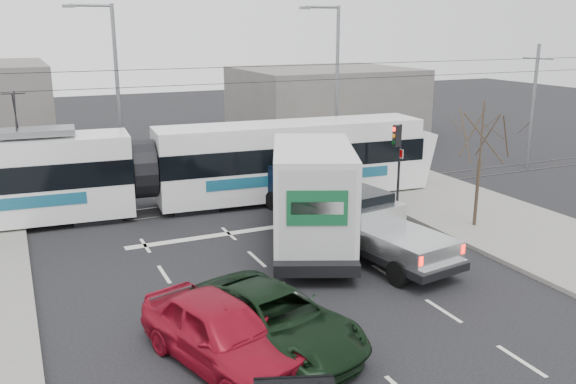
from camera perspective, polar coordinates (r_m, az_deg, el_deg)
name	(u,v)px	position (r m, az deg, el deg)	size (l,w,h in m)	color
ground	(341,282)	(19.80, 4.95, -8.42)	(120.00, 120.00, 0.00)	black
sidewalk_right	(548,241)	(25.19, 23.15, -4.20)	(6.00, 60.00, 0.15)	gray
rails	(235,203)	(28.40, -4.97, -1.00)	(60.00, 1.60, 0.03)	#33302D
building_right	(324,103)	(45.28, 3.38, 8.34)	(12.00, 10.00, 5.00)	slate
bare_tree	(482,136)	(25.03, 17.67, 5.01)	(2.40, 2.40, 5.00)	#47382B
traffic_signal	(398,147)	(27.60, 10.21, 4.17)	(0.44, 0.44, 3.60)	black
street_lamp_near	(334,79)	(34.05, 4.34, 10.46)	(2.38, 0.25, 9.00)	slate
street_lamp_far	(114,84)	(32.23, -16.01, 9.65)	(2.38, 0.25, 9.00)	slate
catenary	(233,120)	(27.57, -5.16, 6.74)	(60.00, 0.20, 7.00)	black
tram	(142,170)	(27.08, -13.51, 1.98)	(26.49, 4.59, 5.38)	white
silver_pickup	(373,227)	(21.62, 7.93, -3.27)	(3.05, 6.44, 2.25)	black
box_truck	(312,197)	(22.10, 2.23, -0.48)	(5.65, 8.29, 3.93)	black
navy_pickup	(312,187)	(26.67, 2.22, 0.49)	(3.94, 5.82, 2.31)	black
green_car	(274,319)	(15.80, -1.29, -11.78)	(2.49, 5.40, 1.50)	black
red_car	(220,332)	(15.07, -6.35, -12.89)	(1.99, 4.96, 1.69)	maroon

